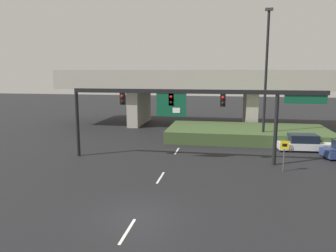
# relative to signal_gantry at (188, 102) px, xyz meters

# --- Properties ---
(ground_plane) EXTENTS (160.00, 160.00, 0.00)m
(ground_plane) POSITION_rel_signal_gantry_xyz_m (-1.30, -10.36, -4.68)
(ground_plane) COLOR black
(lane_markings) EXTENTS (0.14, 32.50, 0.01)m
(lane_markings) POSITION_rel_signal_gantry_xyz_m (-1.30, 3.06, -4.68)
(lane_markings) COLOR silver
(lane_markings) RESTS_ON ground
(signal_gantry) EXTENTS (19.50, 0.44, 5.65)m
(signal_gantry) POSITION_rel_signal_gantry_xyz_m (0.00, 0.00, 0.00)
(signal_gantry) COLOR black
(signal_gantry) RESTS_ON ground
(speed_limit_sign) EXTENTS (0.60, 0.11, 2.27)m
(speed_limit_sign) POSITION_rel_signal_gantry_xyz_m (7.02, -1.60, -3.19)
(speed_limit_sign) COLOR #4C4C4C
(speed_limit_sign) RESTS_ON ground
(highway_light_pole_near) EXTENTS (0.70, 0.36, 12.73)m
(highway_light_pole_near) POSITION_rel_signal_gantry_xyz_m (6.54, 7.26, 2.06)
(highway_light_pole_near) COLOR black
(highway_light_pole_near) RESTS_ON ground
(overpass_bridge) EXTENTS (34.16, 9.29, 7.18)m
(overpass_bridge) POSITION_rel_signal_gantry_xyz_m (-1.30, 17.50, 0.35)
(overpass_bridge) COLOR #A39E93
(overpass_bridge) RESTS_ON ground
(grass_embankment) EXTENTS (16.26, 7.78, 1.20)m
(grass_embankment) POSITION_rel_signal_gantry_xyz_m (5.16, 9.39, -4.08)
(grass_embankment) COLOR #384C28
(grass_embankment) RESTS_ON ground
(parked_sedan_near_right) EXTENTS (4.80, 2.07, 1.47)m
(parked_sedan_near_right) POSITION_rel_signal_gantry_xyz_m (9.89, 5.20, -4.00)
(parked_sedan_near_right) COLOR silver
(parked_sedan_near_right) RESTS_ON ground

